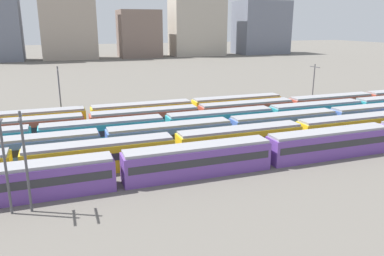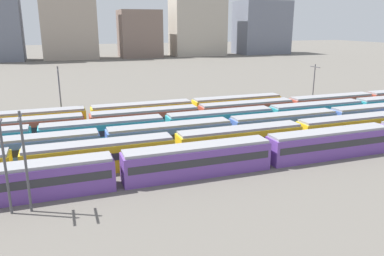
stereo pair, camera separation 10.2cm
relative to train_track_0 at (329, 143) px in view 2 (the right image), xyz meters
The scene contains 15 objects.
ground_plane 38.41m from the train_track_0, 160.19° to the left, with size 600.00×600.00×0.00m, color #666059.
train_track_0 is the anchor object (origin of this frame).
train_track_1 20.81m from the train_track_0, 165.53° to the left, with size 74.70×3.06×3.75m.
train_track_2 10.41m from the train_track_0, 92.00° to the left, with size 93.60×3.06×3.75m.
train_track_3 18.08m from the train_track_0, 120.36° to the left, with size 93.60×3.06×3.75m.
train_track_4 20.86m from the train_track_0, 94.47° to the left, with size 93.60×3.06×3.75m.
train_track_5 32.73m from the train_track_0, 127.39° to the left, with size 55.80×3.06×3.75m.
catenary_pole_0 37.51m from the train_track_0, behind, with size 0.24×3.20×9.93m.
catenary_pole_1 44.44m from the train_track_0, 139.40° to the left, with size 0.24×3.20×10.50m.
catenary_pole_2 39.23m from the train_track_0, behind, with size 0.24×3.20×9.50m.
catenary_pole_3 35.02m from the train_track_0, 56.70° to the left, with size 0.24×3.20×9.00m.
distant_building_2 168.46m from the train_track_0, 99.05° to the left, with size 26.68×15.35×40.83m, color #A89989.
distant_building_3 165.94m from the train_track_0, 86.75° to the left, with size 21.26×18.94×24.48m, color #7A665B.
distant_building_4 171.55m from the train_track_0, 75.56° to the left, with size 29.41×17.19×37.04m, color #B2A899.
distant_building_5 185.65m from the train_track_0, 63.25° to the left, with size 29.50×20.83×30.34m, color slate.
Camera 2 is at (2.48, -39.22, 17.45)m, focal length 35.17 mm.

